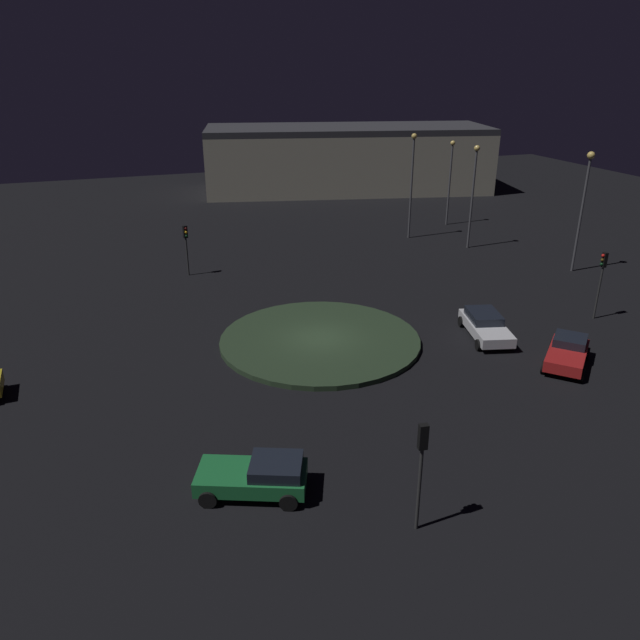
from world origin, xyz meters
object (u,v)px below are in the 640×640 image
(streetlamp_southwest, at_px, (473,186))
(streetlamp_southwest_near, at_px, (450,174))
(car_white, at_px, (485,325))
(car_red, at_px, (567,352))
(traffic_light_west, at_px, (602,272))
(traffic_light_south, at_px, (186,240))
(store_building, at_px, (347,159))
(streetlamp_west, at_px, (584,195))
(car_green, at_px, (257,475))
(streetlamp_southwest_far, at_px, (412,175))
(traffic_light_north, at_px, (421,456))

(streetlamp_southwest, relative_size, streetlamp_southwest_near, 1.07)
(car_white, relative_size, car_red, 1.22)
(traffic_light_west, bearing_deg, streetlamp_southwest, -86.11)
(streetlamp_southwest_near, bearing_deg, streetlamp_southwest, 72.58)
(traffic_light_south, relative_size, store_building, 0.11)
(streetlamp_southwest, bearing_deg, streetlamp_west, 116.64)
(car_green, bearing_deg, traffic_light_west, -136.36)
(car_white, xyz_separation_m, streetlamp_southwest_near, (-11.46, -23.94, 4.11))
(car_white, height_order, streetlamp_southwest_far, streetlamp_southwest_far)
(car_white, distance_m, car_red, 4.96)
(traffic_light_north, xyz_separation_m, streetlamp_west, (-24.34, -20.99, 2.86))
(traffic_light_north, bearing_deg, streetlamp_west, -42.05)
(streetlamp_southwest_near, relative_size, store_building, 0.23)
(car_white, xyz_separation_m, car_red, (-2.01, 4.53, -0.01))
(car_red, relative_size, streetlamp_southwest_far, 0.44)
(car_green, height_order, store_building, store_building)
(traffic_light_west, relative_size, streetlamp_southwest_far, 0.47)
(car_red, xyz_separation_m, streetlamp_southwest, (-7.04, -20.79, 4.57))
(traffic_light_south, relative_size, streetlamp_southwest_near, 0.47)
(streetlamp_southwest_far, distance_m, store_building, 22.83)
(traffic_light_south, height_order, streetlamp_southwest_near, streetlamp_southwest_near)
(car_white, xyz_separation_m, streetlamp_southwest_far, (-5.74, -20.80, 4.85))
(car_green, relative_size, traffic_light_south, 1.18)
(traffic_light_north, relative_size, streetlamp_southwest_far, 0.46)
(car_red, bearing_deg, streetlamp_west, -174.66)
(traffic_light_north, relative_size, streetlamp_southwest, 0.49)
(streetlamp_southwest, bearing_deg, car_white, 60.89)
(traffic_light_north, distance_m, streetlamp_southwest_far, 37.78)
(traffic_light_west, xyz_separation_m, traffic_light_north, (19.13, 12.90, -0.06))
(streetlamp_southwest_near, bearing_deg, streetlamp_southwest_far, 28.72)
(car_white, bearing_deg, traffic_light_north, -26.10)
(traffic_light_south, xyz_separation_m, streetlamp_southwest, (-23.61, 0.58, 2.59))
(car_white, height_order, streetlamp_southwest, streetlamp_southwest)
(streetlamp_southwest, bearing_deg, car_green, 45.61)
(streetlamp_west, height_order, streetlamp_southwest, streetlamp_west)
(car_red, distance_m, traffic_light_south, 27.11)
(traffic_light_west, relative_size, streetlamp_southwest_near, 0.54)
(car_green, xyz_separation_m, store_building, (-24.59, -52.54, 3.06))
(car_white, height_order, traffic_light_west, traffic_light_west)
(car_white, height_order, traffic_light_north, traffic_light_north)
(streetlamp_west, xyz_separation_m, streetlamp_southwest, (4.08, -8.13, -0.54))
(streetlamp_west, distance_m, streetlamp_southwest_far, 14.68)
(car_red, distance_m, store_building, 48.46)
(car_red, distance_m, streetlamp_southwest, 22.42)
(car_red, height_order, streetlamp_southwest, streetlamp_southwest)
(streetlamp_west, bearing_deg, traffic_light_west, 57.21)
(car_green, bearing_deg, store_building, -92.64)
(car_green, height_order, streetlamp_southwest, streetlamp_southwest)
(car_green, xyz_separation_m, streetlamp_southwest, (-24.90, -25.44, 4.55))
(store_building, bearing_deg, car_white, 91.92)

